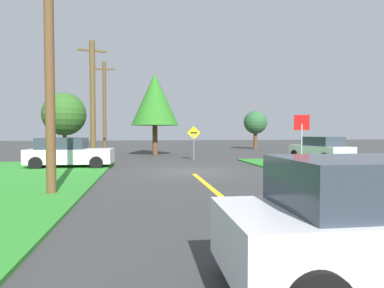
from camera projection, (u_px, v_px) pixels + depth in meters
The scene contains 12 objects.
ground_plane at pixel (191, 172), 15.94m from camera, with size 120.00×120.00×0.00m, color #383838.
lane_stripe_center at pixel (238, 210), 8.04m from camera, with size 0.20×14.00×0.01m, color yellow.
stop_sign at pixel (302, 132), 15.43m from camera, with size 0.70×0.20×2.73m.
car_on_crossroad at pixel (321, 149), 21.42m from camera, with size 2.53×4.64×1.62m.
parked_car_near_building at pixel (69, 153), 17.48m from camera, with size 4.43×2.17×1.62m.
utility_pole_near at pixel (49, 41), 9.79m from camera, with size 1.80×0.41×9.07m.
utility_pole_mid at pixel (93, 100), 20.97m from camera, with size 1.77×0.56×7.74m.
utility_pole_far at pixel (104, 107), 28.22m from camera, with size 1.80×0.30×7.97m.
direction_sign at pixel (194, 139), 22.30m from camera, with size 0.91×0.08×2.32m.
oak_tree_left at pixel (155, 100), 26.94m from camera, with size 3.89×3.89×6.76m.
pine_tree_center at pixel (255, 123), 36.54m from camera, with size 2.60×2.60×4.31m.
oak_tree_right at pixel (64, 114), 31.15m from camera, with size 4.08×4.08×5.67m.
Camera 1 is at (-2.30, -15.71, 1.93)m, focal length 30.62 mm.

